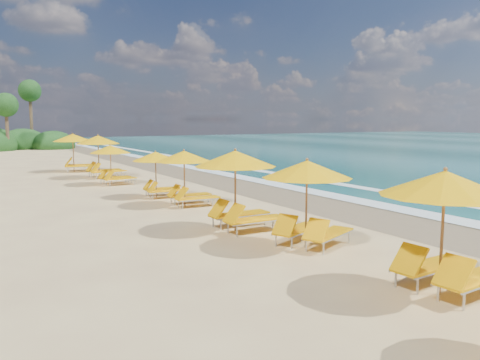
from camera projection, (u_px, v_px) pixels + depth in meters
name	position (u px, v px, depth m)	size (l,w,h in m)	color
ground	(240.00, 212.00, 18.24)	(160.00, 160.00, 0.00)	#D8BF7F
wet_sand	(322.00, 202.00, 20.26)	(4.00, 160.00, 0.01)	#867450
surf_foam	(369.00, 197.00, 21.62)	(4.00, 160.00, 0.01)	white
station_2	(449.00, 223.00, 9.55)	(2.83, 2.64, 2.54)	olive
station_3	(310.00, 197.00, 13.09)	(3.17, 3.14, 2.44)	olive
station_4	(241.00, 184.00, 15.06)	(2.76, 2.54, 2.57)	olive
station_5	(188.00, 174.00, 19.38)	(2.54, 2.37, 2.28)	olive
station_6	(159.00, 171.00, 21.52)	(2.41, 2.27, 2.09)	olive
station_7	(114.00, 162.00, 25.68)	(2.46, 2.31, 2.16)	olive
station_8	(102.00, 153.00, 28.67)	(2.82, 2.61, 2.58)	olive
station_9	(76.00, 150.00, 32.11)	(3.12, 2.99, 2.57)	olive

